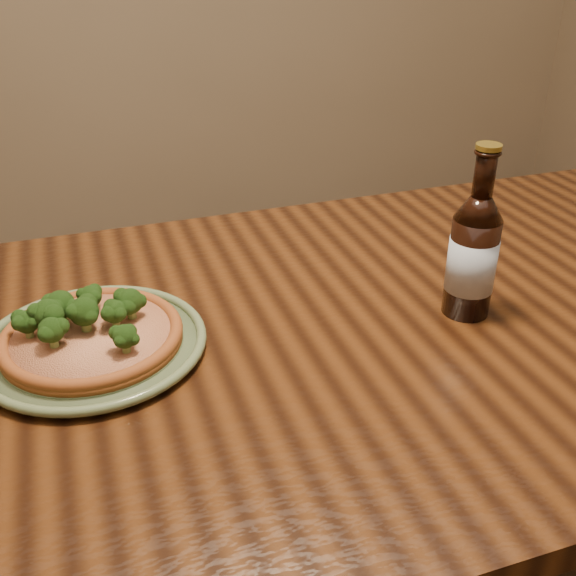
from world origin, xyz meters
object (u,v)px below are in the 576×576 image
object	(u,v)px
table	(384,362)
pizza	(90,332)
plate	(93,344)
beer_bottle	(473,254)

from	to	relation	value
table	pizza	xyz separation A→B (m)	(-0.44, 0.04, 0.12)
plate	pizza	xyz separation A→B (m)	(-0.00, 0.00, 0.02)
pizza	beer_bottle	size ratio (longest dim) A/B	0.95
plate	table	bearing A→B (deg)	-5.00
plate	beer_bottle	xyz separation A→B (m)	(0.54, -0.07, 0.09)
pizza	beer_bottle	world-z (taller)	beer_bottle
table	pizza	bearing A→B (deg)	174.75
plate	beer_bottle	distance (m)	0.56
table	plate	world-z (taller)	plate
plate	beer_bottle	world-z (taller)	beer_bottle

